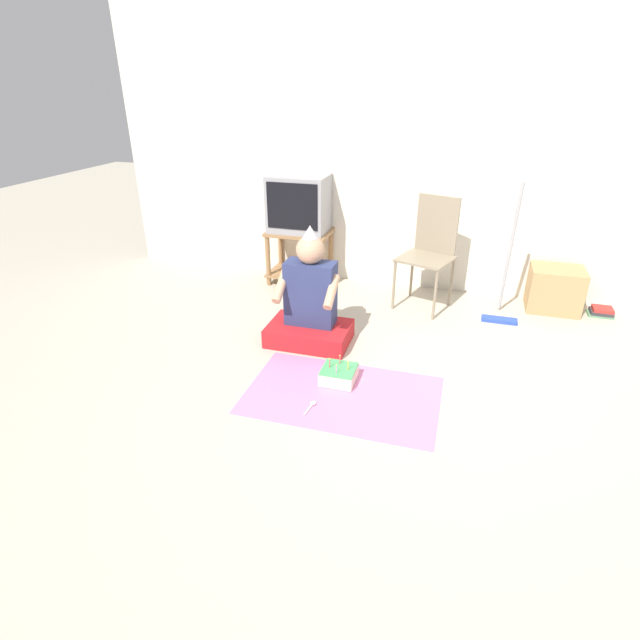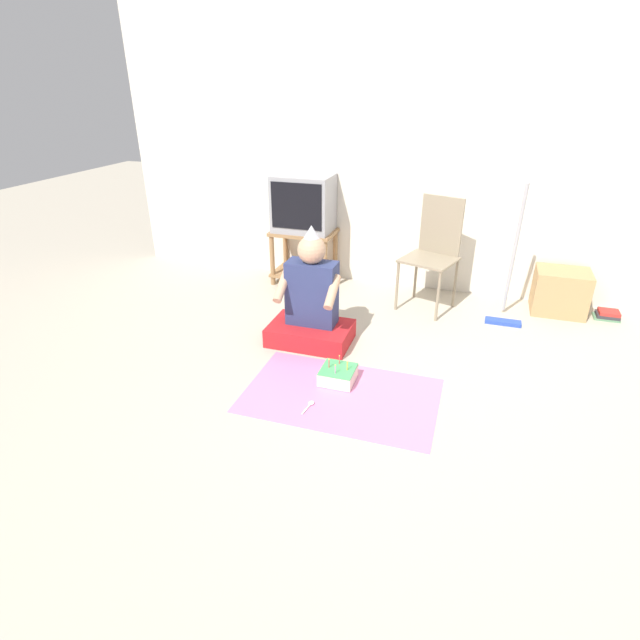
{
  "view_description": "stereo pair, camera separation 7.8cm",
  "coord_description": "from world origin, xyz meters",
  "px_view_note": "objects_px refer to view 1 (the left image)",
  "views": [
    {
      "loc": [
        0.13,
        -2.37,
        1.8
      ],
      "look_at": [
        -0.72,
        0.49,
        0.35
      ],
      "focal_mm": 28.0,
      "sensor_mm": 36.0,
      "label": 1
    },
    {
      "loc": [
        0.2,
        -2.35,
        1.8
      ],
      "look_at": [
        -0.72,
        0.49,
        0.35
      ],
      "focal_mm": 28.0,
      "sensor_mm": 36.0,
      "label": 2
    }
  ],
  "objects_px": {
    "folding_chair": "(431,246)",
    "person_seated": "(310,306)",
    "cardboard_box_stack": "(555,289)",
    "birthday_cake": "(339,374)",
    "dust_mop": "(505,283)",
    "tv": "(299,204)",
    "book_pile": "(601,312)"
  },
  "relations": [
    {
      "from": "person_seated",
      "to": "dust_mop",
      "type": "bearing_deg",
      "value": 30.28
    },
    {
      "from": "folding_chair",
      "to": "dust_mop",
      "type": "distance_m",
      "value": 0.67
    },
    {
      "from": "folding_chair",
      "to": "person_seated",
      "type": "bearing_deg",
      "value": -129.01
    },
    {
      "from": "tv",
      "to": "folding_chair",
      "type": "relative_size",
      "value": 0.57
    },
    {
      "from": "book_pile",
      "to": "birthday_cake",
      "type": "relative_size",
      "value": 0.89
    },
    {
      "from": "cardboard_box_stack",
      "to": "person_seated",
      "type": "xyz_separation_m",
      "value": [
        -1.82,
        -1.14,
        0.1
      ]
    },
    {
      "from": "cardboard_box_stack",
      "to": "dust_mop",
      "type": "relative_size",
      "value": 0.38
    },
    {
      "from": "person_seated",
      "to": "cardboard_box_stack",
      "type": "bearing_deg",
      "value": 31.93
    },
    {
      "from": "book_pile",
      "to": "cardboard_box_stack",
      "type": "bearing_deg",
      "value": 177.33
    },
    {
      "from": "cardboard_box_stack",
      "to": "folding_chair",
      "type": "bearing_deg",
      "value": -169.88
    },
    {
      "from": "tv",
      "to": "person_seated",
      "type": "relative_size",
      "value": 0.6
    },
    {
      "from": "person_seated",
      "to": "birthday_cake",
      "type": "xyz_separation_m",
      "value": [
        0.35,
        -0.49,
        -0.23
      ]
    },
    {
      "from": "cardboard_box_stack",
      "to": "birthday_cake",
      "type": "relative_size",
      "value": 1.92
    },
    {
      "from": "person_seated",
      "to": "tv",
      "type": "bearing_deg",
      "value": 112.01
    },
    {
      "from": "cardboard_box_stack",
      "to": "book_pile",
      "type": "height_order",
      "value": "cardboard_box_stack"
    },
    {
      "from": "folding_chair",
      "to": "dust_mop",
      "type": "bearing_deg",
      "value": -12.32
    },
    {
      "from": "book_pile",
      "to": "person_seated",
      "type": "bearing_deg",
      "value": -153.2
    },
    {
      "from": "birthday_cake",
      "to": "tv",
      "type": "bearing_deg",
      "value": 116.53
    },
    {
      "from": "tv",
      "to": "dust_mop",
      "type": "bearing_deg",
      "value": -9.99
    },
    {
      "from": "cardboard_box_stack",
      "to": "birthday_cake",
      "type": "distance_m",
      "value": 2.19
    },
    {
      "from": "tv",
      "to": "person_seated",
      "type": "xyz_separation_m",
      "value": [
        0.46,
        -1.14,
        -0.48
      ]
    },
    {
      "from": "cardboard_box_stack",
      "to": "book_pile",
      "type": "xyz_separation_m",
      "value": [
        0.39,
        -0.02,
        -0.15
      ]
    },
    {
      "from": "tv",
      "to": "cardboard_box_stack",
      "type": "xyz_separation_m",
      "value": [
        2.28,
        -0.0,
        -0.58
      ]
    },
    {
      "from": "folding_chair",
      "to": "person_seated",
      "type": "height_order",
      "value": "folding_chair"
    },
    {
      "from": "dust_mop",
      "to": "birthday_cake",
      "type": "distance_m",
      "value": 1.68
    },
    {
      "from": "cardboard_box_stack",
      "to": "dust_mop",
      "type": "distance_m",
      "value": 0.56
    },
    {
      "from": "person_seated",
      "to": "book_pile",
      "type": "bearing_deg",
      "value": 26.8
    },
    {
      "from": "folding_chair",
      "to": "book_pile",
      "type": "relative_size",
      "value": 4.76
    },
    {
      "from": "book_pile",
      "to": "tv",
      "type": "bearing_deg",
      "value": 179.58
    },
    {
      "from": "folding_chair",
      "to": "birthday_cake",
      "type": "bearing_deg",
      "value": -106.17
    },
    {
      "from": "tv",
      "to": "dust_mop",
      "type": "xyz_separation_m",
      "value": [
        1.85,
        -0.33,
        -0.45
      ]
    },
    {
      "from": "folding_chair",
      "to": "cardboard_box_stack",
      "type": "distance_m",
      "value": 1.12
    }
  ]
}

